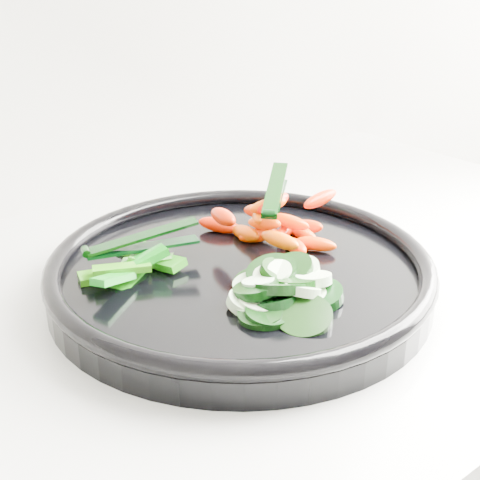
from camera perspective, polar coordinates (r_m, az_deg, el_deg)
veggie_tray at (r=0.65m, az=0.00°, el=-2.77°), size 0.49×0.49×0.04m
cucumber_pile at (r=0.59m, az=3.40°, el=-4.40°), size 0.11×0.13×0.04m
carrot_pile at (r=0.70m, az=2.74°, el=1.43°), size 0.15×0.15×0.05m
pepper_pile at (r=0.65m, az=-8.76°, el=-2.05°), size 0.11×0.09×0.04m
tong_carrot at (r=0.70m, az=2.98°, el=3.93°), size 0.09×0.09×0.02m
tong_pepper at (r=0.65m, az=-8.60°, el=-0.21°), size 0.11×0.05×0.02m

